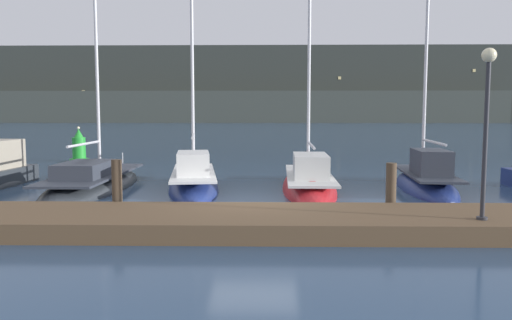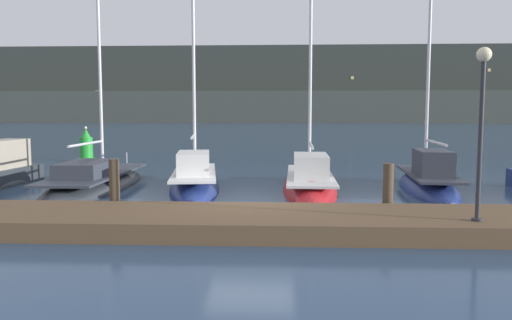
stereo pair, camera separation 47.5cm
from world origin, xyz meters
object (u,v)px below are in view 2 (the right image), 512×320
sailboat_berth_4 (96,185)px  channel_buoy (86,148)px  sailboat_berth_6 (310,186)px  sailboat_berth_7 (428,185)px  dock_lamppost (482,105)px  sailboat_berth_5 (195,185)px

sailboat_berth_4 → channel_buoy: (-4.39, 10.22, 0.64)m
sailboat_berth_4 → sailboat_berth_6: size_ratio=0.92×
sailboat_berth_7 → dock_lamppost: 7.84m
sailboat_berth_6 → sailboat_berth_4: bearing=178.6°
sailboat_berth_6 → dock_lamppost: (3.28, -7.07, 2.86)m
sailboat_berth_5 → channel_buoy: (-8.18, 10.51, 0.57)m
channel_buoy → sailboat_berth_4: bearing=-66.8°
sailboat_berth_5 → sailboat_berth_7: size_ratio=1.03×
sailboat_berth_6 → channel_buoy: size_ratio=5.92×
sailboat_berth_5 → dock_lamppost: 10.63m
sailboat_berth_7 → sailboat_berth_4: bearing=179.9°
sailboat_berth_5 → dock_lamppost: (7.52, -6.97, 2.82)m
sailboat_berth_5 → sailboat_berth_6: bearing=1.4°
sailboat_berth_7 → channel_buoy: sailboat_berth_7 is taller
sailboat_berth_6 → channel_buoy: bearing=140.0°
sailboat_berth_7 → channel_buoy: (-16.75, 10.24, 0.57)m
channel_buoy → dock_lamppost: (15.70, -17.48, 2.25)m
sailboat_berth_4 → channel_buoy: 11.14m
sailboat_berth_6 → dock_lamppost: size_ratio=3.16×
sailboat_berth_7 → channel_buoy: size_ratio=5.18×
sailboat_berth_5 → sailboat_berth_6: sailboat_berth_6 is taller
dock_lamppost → channel_buoy: bearing=131.9°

